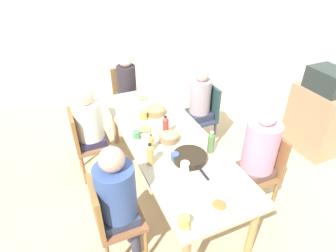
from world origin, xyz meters
The scene contains 30 objects.
ground_plane centered at (0.00, 0.00, 0.00)m, with size 7.03×7.03×0.00m, color tan.
wall_left centered at (-2.99, 0.00, 1.30)m, with size 0.12×5.02×2.60m, color silver.
dining_table centered at (0.00, 0.00, 0.65)m, with size 2.44×0.86×0.72m.
chair_0 centered at (-0.61, -0.81, 0.51)m, with size 0.40×0.40×0.90m.
person_0 centered at (-0.61, -0.72, 0.71)m, with size 0.32×0.32×1.17m.
chair_1 centered at (0.61, 0.81, 0.51)m, with size 0.40×0.40×0.90m.
person_1 centered at (0.61, 0.72, 0.74)m, with size 0.33×0.33×1.23m.
chair_2 centered at (-1.60, 0.00, 0.51)m, with size 0.40×0.40×0.90m.
person_2 centered at (-1.51, 0.00, 0.69)m, with size 0.30×0.30×1.17m.
chair_3 centered at (-0.61, 0.81, 0.51)m, with size 0.40×0.40×0.90m.
person_3 centered at (-0.61, 0.72, 0.70)m, with size 0.30×0.30×1.18m.
chair_4 centered at (0.61, -0.81, 0.51)m, with size 0.40×0.40×0.90m.
person_4 centered at (0.61, -0.72, 0.75)m, with size 0.33×0.33×1.23m.
plate_0 centered at (1.03, -0.01, 0.74)m, with size 0.21×0.21×0.04m.
plate_1 centered at (-0.22, -0.18, 0.74)m, with size 0.26×0.26×0.04m.
plate_2 centered at (-0.93, 0.04, 0.74)m, with size 0.26×0.26×0.04m.
bowl_0 centered at (-0.51, 0.06, 0.77)m, with size 0.23×0.23×0.09m.
bowl_1 centered at (0.05, -0.01, 0.77)m, with size 0.21×0.21×0.09m.
serving_pan centered at (0.42, 0.05, 0.75)m, with size 0.51×0.33×0.06m.
cup_0 centered at (-0.14, -0.31, 0.76)m, with size 0.12×0.08×0.08m.
cup_1 centered at (-0.47, -0.11, 0.77)m, with size 0.12×0.09×0.09m.
cup_2 centered at (0.36, -0.08, 0.76)m, with size 0.12×0.08×0.07m.
cup_3 centered at (1.08, -0.35, 0.77)m, with size 0.12×0.09×0.09m.
cup_4 centered at (0.52, -0.06, 0.76)m, with size 0.12×0.09×0.07m.
bottle_0 centered at (-0.06, 0.00, 0.83)m, with size 0.07×0.07×0.23m.
bottle_1 centered at (0.12, -0.24, 0.81)m, with size 0.06×0.06×0.19m.
bottle_2 centered at (0.32, -0.32, 0.83)m, with size 0.07×0.07×0.23m.
bottle_3 centered at (0.39, 0.29, 0.84)m, with size 0.07×0.07×0.24m.
side_cabinet centered at (0.09, 2.15, 0.45)m, with size 0.70×0.44×0.90m, color #AE7C5A.
microwave centered at (0.09, 2.15, 1.04)m, with size 0.48×0.36×0.28m, color #262F2C.
Camera 1 is at (2.30, -1.00, 2.52)m, focal length 30.65 mm.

